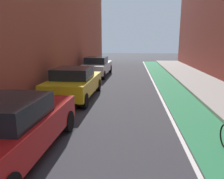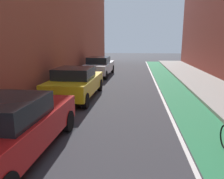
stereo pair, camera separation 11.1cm
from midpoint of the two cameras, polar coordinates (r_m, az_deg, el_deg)
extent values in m
plane|color=#38383D|center=(10.68, 2.83, -2.85)|extent=(80.79, 80.79, 0.00)
cube|color=#2D8451|center=(12.83, 15.45, -0.69)|extent=(1.60, 36.72, 0.00)
cube|color=white|center=(12.69, 11.45, -0.61)|extent=(0.12, 36.72, 0.00)
cube|color=#A8A59E|center=(13.40, 24.95, -0.56)|extent=(2.89, 36.72, 0.14)
cube|color=red|center=(5.99, -24.27, -9.60)|extent=(1.86, 4.51, 0.70)
cube|color=black|center=(5.63, -25.93, -4.95)|extent=(1.59, 1.91, 0.55)
cylinder|color=black|center=(7.86, -22.91, -7.02)|extent=(0.23, 0.66, 0.66)
cylinder|color=black|center=(7.23, -11.63, -7.94)|extent=(0.23, 0.66, 0.66)
cube|color=yellow|center=(11.21, -9.78, 1.28)|extent=(2.02, 4.53, 0.70)
cube|color=black|center=(10.90, -10.22, 4.02)|extent=(1.73, 1.92, 0.55)
cylinder|color=black|center=(13.13, -11.42, 1.28)|extent=(0.23, 0.66, 0.66)
cylinder|color=black|center=(12.70, -3.79, 1.13)|extent=(0.23, 0.66, 0.66)
cylinder|color=black|center=(10.03, -17.24, -2.48)|extent=(0.23, 0.66, 0.66)
cylinder|color=black|center=(9.47, -7.36, -2.88)|extent=(0.23, 0.66, 0.66)
cube|color=silver|center=(18.15, -4.00, 5.66)|extent=(1.96, 4.85, 0.70)
cube|color=black|center=(17.86, -4.17, 7.40)|extent=(1.65, 2.07, 0.55)
cylinder|color=black|center=(20.16, -5.28, 5.31)|extent=(0.24, 0.67, 0.66)
cylinder|color=black|center=(19.87, -0.62, 5.26)|extent=(0.24, 0.67, 0.66)
cylinder|color=black|center=(16.60, -7.99, 3.71)|extent=(0.24, 0.67, 0.66)
cylinder|color=black|center=(16.25, -2.37, 3.64)|extent=(0.24, 0.67, 0.66)
camera|label=1|loc=(0.06, -90.44, -0.10)|focal=35.84mm
camera|label=2|loc=(0.06, 89.56, 0.10)|focal=35.84mm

